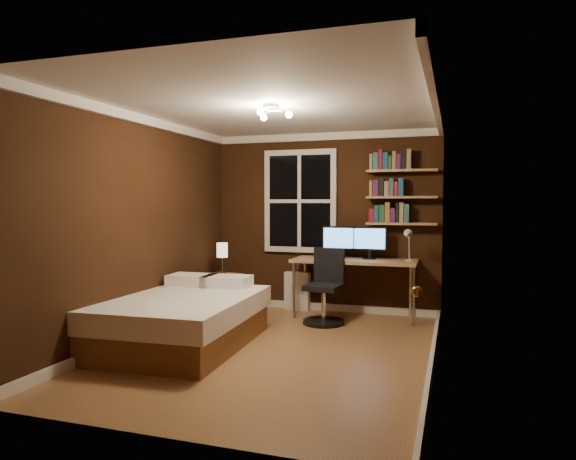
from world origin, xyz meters
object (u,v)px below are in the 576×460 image
(bed, at_px, (182,319))
(nightstand, at_px, (222,294))
(office_chair, at_px, (325,295))
(radiator, at_px, (297,291))
(monitor_left, at_px, (339,242))
(monitor_right, at_px, (370,243))
(bedside_lamp, at_px, (222,259))
(desk, at_px, (354,264))
(desk_lamp, at_px, (409,245))

(bed, bearing_deg, nightstand, 97.32)
(office_chair, bearing_deg, radiator, 137.29)
(monitor_left, bearing_deg, monitor_right, 0.00)
(bedside_lamp, xyz_separation_m, desk, (1.78, 0.31, -0.04))
(bed, distance_m, bedside_lamp, 1.69)
(nightstand, bearing_deg, bedside_lamp, 0.00)
(bedside_lamp, bearing_deg, monitor_left, 14.36)
(radiator, relative_size, office_chair, 0.57)
(radiator, bearing_deg, bedside_lamp, -149.63)
(monitor_right, bearing_deg, desk, -156.73)
(desk_lamp, bearing_deg, desk, 171.89)
(monitor_right, relative_size, desk_lamp, 1.04)
(radiator, bearing_deg, office_chair, -49.64)
(monitor_right, bearing_deg, bedside_lamp, -168.62)
(bedside_lamp, height_order, monitor_right, monitor_right)
(nightstand, relative_size, desk_lamp, 1.23)
(bed, xyz_separation_m, monitor_left, (1.26, 1.99, 0.71))
(bed, distance_m, desk_lamp, 2.94)
(desk, bearing_deg, radiator, 165.42)
(radiator, relative_size, desk_lamp, 1.23)
(nightstand, xyz_separation_m, desk_lamp, (2.49, 0.21, 0.73))
(bed, relative_size, nightstand, 3.70)
(monitor_left, bearing_deg, office_chair, -95.84)
(monitor_left, height_order, office_chair, monitor_left)
(radiator, relative_size, desk, 0.33)
(nightstand, xyz_separation_m, monitor_right, (1.97, 0.40, 0.72))
(bedside_lamp, distance_m, radiator, 1.17)
(desk_lamp, bearing_deg, bedside_lamp, -175.11)
(monitor_left, relative_size, monitor_right, 1.00)
(desk, bearing_deg, bedside_lamp, -169.98)
(bed, relative_size, radiator, 3.72)
(bed, relative_size, bedside_lamp, 4.62)
(monitor_right, height_order, desk_lamp, desk_lamp)
(bed, height_order, radiator, bed)
(desk, relative_size, monitor_left, 3.57)
(nightstand, height_order, office_chair, office_chair)
(bedside_lamp, xyz_separation_m, office_chair, (1.49, -0.14, -0.41))
(desk, distance_m, monitor_right, 0.35)
(bed, bearing_deg, desk, 49.10)
(desk, bearing_deg, bed, -128.06)
(monitor_right, bearing_deg, desk_lamp, -19.36)
(radiator, bearing_deg, desk, -14.58)
(bed, bearing_deg, radiator, 70.62)
(desk_lamp, bearing_deg, nightstand, -175.11)
(desk, height_order, desk_lamp, desk_lamp)
(nightstand, xyz_separation_m, office_chair, (1.49, -0.14, 0.08))
(radiator, xyz_separation_m, monitor_right, (1.05, -0.14, 0.72))
(office_chair, bearing_deg, desk, 64.60)
(bedside_lamp, height_order, desk_lamp, desk_lamp)
(bedside_lamp, height_order, desk, bedside_lamp)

